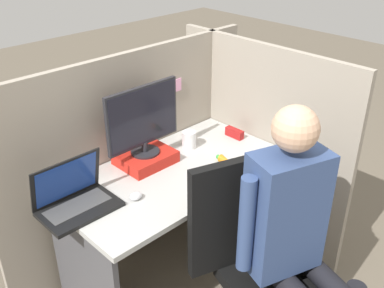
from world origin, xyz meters
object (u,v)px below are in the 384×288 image
(coffee_mug, at_px, (189,140))
(stapler, at_px, (234,133))
(office_chair, at_px, (257,261))
(monitor, at_px, (143,119))
(carrot_toy, at_px, (226,161))
(person, at_px, (296,229))
(paper_box, at_px, (146,158))
(laptop, at_px, (76,200))

(coffee_mug, bearing_deg, stapler, -18.53)
(stapler, height_order, office_chair, office_chair)
(monitor, xyz_separation_m, stapler, (0.61, -0.15, -0.25))
(office_chair, bearing_deg, carrot_toy, 58.24)
(carrot_toy, bearing_deg, coffee_mug, 92.47)
(stapler, distance_m, person, 0.99)
(office_chair, relative_size, person, 0.77)
(paper_box, relative_size, monitor, 0.64)
(paper_box, relative_size, stapler, 2.41)
(coffee_mug, bearing_deg, office_chair, -110.22)
(person, xyz_separation_m, coffee_mug, (0.24, 0.94, 0.01))
(monitor, distance_m, coffee_mug, 0.38)
(laptop, xyz_separation_m, carrot_toy, (0.84, -0.23, -0.03))
(paper_box, height_order, stapler, paper_box)
(laptop, bearing_deg, carrot_toy, -15.30)
(office_chair, relative_size, coffee_mug, 9.95)
(carrot_toy, bearing_deg, paper_box, 133.59)
(monitor, height_order, stapler, monitor)
(paper_box, bearing_deg, office_chair, -88.55)
(laptop, relative_size, carrot_toy, 3.05)
(paper_box, distance_m, person, 0.98)
(laptop, bearing_deg, paper_box, 11.49)
(stapler, bearing_deg, monitor, 166.52)
(laptop, bearing_deg, coffee_mug, 4.44)
(laptop, relative_size, person, 0.27)
(laptop, bearing_deg, monitor, 11.79)
(stapler, xyz_separation_m, office_chair, (-0.59, -0.68, -0.25))
(monitor, height_order, person, person)
(paper_box, bearing_deg, laptop, -168.51)
(monitor, distance_m, laptop, 0.58)
(laptop, distance_m, stapler, 1.14)
(stapler, distance_m, coffee_mug, 0.32)
(laptop, relative_size, coffee_mug, 3.50)
(stapler, distance_m, office_chair, 0.93)
(stapler, relative_size, office_chair, 0.12)
(laptop, height_order, coffee_mug, laptop)
(stapler, relative_size, carrot_toy, 1.04)
(stapler, xyz_separation_m, person, (-0.54, -0.83, 0.01))
(paper_box, xyz_separation_m, person, (0.07, -0.98, 0.01))
(monitor, bearing_deg, laptop, -168.21)
(coffee_mug, bearing_deg, person, -104.12)
(monitor, height_order, carrot_toy, monitor)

